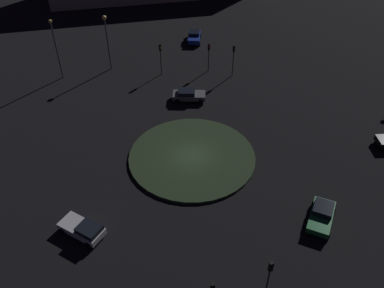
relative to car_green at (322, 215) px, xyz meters
name	(u,v)px	position (x,y,z in m)	size (l,w,h in m)	color
ground_plane	(192,157)	(9.38, 10.23, -0.69)	(121.00, 121.00, 0.00)	black
roundabout_island	(192,156)	(9.38, 10.23, -0.55)	(12.98, 12.98, 0.27)	#2D4228
car_green	(322,215)	(0.00, 0.00, 0.00)	(4.38, 3.58, 1.34)	#1E7238
car_white	(83,229)	(0.56, 20.21, 0.01)	(3.69, 4.18, 1.34)	white
car_grey	(188,95)	(20.19, 9.54, 0.06)	(2.42, 4.17, 1.42)	slate
car_blue	(194,36)	(36.88, 7.02, 0.09)	(4.38, 2.59, 1.50)	#1E38A5
traffic_light_west	(269,272)	(-6.33, 6.48, 2.15)	(0.38, 0.34, 3.98)	#2D2D2D
traffic_light_east	(209,52)	(27.23, 6.12, 2.17)	(0.38, 0.34, 4.01)	#2D2D2D
traffic_light_east_near	(160,53)	(26.96, 12.58, 2.43)	(0.37, 0.33, 4.39)	#2D2D2D
traffic_light_southeast	(233,55)	(25.57, 3.09, 2.43)	(0.39, 0.36, 4.40)	#2D2D2D
streetlamp_northeast	(55,44)	(27.48, 25.84, 4.20)	(0.45, 0.45, 8.04)	#4C4C51
streetlamp_northeast_near	(106,32)	(29.25, 19.48, 4.64)	(0.59, 0.59, 7.60)	#4C4C51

